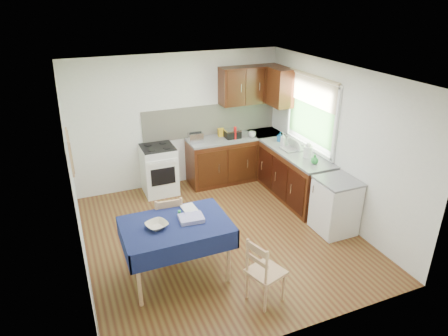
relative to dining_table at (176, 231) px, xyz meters
name	(u,v)px	position (x,y,z in m)	size (l,w,h in m)	color
floor	(221,235)	(0.88, 0.68, -0.71)	(4.20, 4.20, 0.00)	#542B16
ceiling	(220,74)	(0.88, 0.68, 1.79)	(4.00, 4.20, 0.02)	white
wall_back	(178,121)	(0.88, 2.78, 0.54)	(4.00, 0.02, 2.50)	white
wall_front	(300,239)	(0.88, -1.42, 0.54)	(4.00, 0.02, 2.50)	white
wall_left	(73,186)	(-1.12, 0.68, 0.54)	(0.02, 4.20, 2.50)	silver
wall_right	(335,143)	(2.88, 0.68, 0.54)	(0.02, 4.20, 2.50)	white
base_cabinets	(262,166)	(2.24, 1.94, -0.28)	(1.90, 2.30, 0.86)	black
worktop_back	(236,137)	(1.93, 2.48, 0.17)	(1.90, 0.60, 0.04)	slate
worktop_right	(296,153)	(2.58, 1.33, 0.17)	(0.60, 1.70, 0.04)	slate
worktop_corner	(265,133)	(2.58, 2.48, 0.17)	(0.60, 0.60, 0.04)	slate
splashback	(211,120)	(1.53, 2.76, 0.49)	(2.70, 0.02, 0.60)	beige
upper_cabinets	(259,86)	(2.41, 2.48, 1.14)	(1.20, 0.85, 0.70)	black
stove	(159,170)	(0.38, 2.48, -0.25)	(0.60, 0.61, 0.92)	white
window	(311,108)	(2.86, 1.38, 0.94)	(0.04, 1.48, 1.26)	#2E5D26
fridge	(335,206)	(2.58, 0.13, -0.27)	(0.58, 0.60, 0.89)	white
corkboard	(70,151)	(-1.09, 0.98, 0.89)	(0.04, 0.62, 0.47)	#A78653
dining_table	(176,231)	(0.00, 0.00, 0.00)	(1.35, 0.91, 0.82)	#101442
chair_far	(168,223)	(0.04, 0.56, -0.22)	(0.45, 0.45, 0.94)	#A78653
chair_near	(264,270)	(0.82, -0.84, -0.25)	(0.49, 0.49, 0.87)	#A78653
toaster	(196,138)	(1.10, 2.45, 0.28)	(0.27, 0.17, 0.21)	silver
sandwich_press	(232,134)	(1.85, 2.44, 0.27)	(0.28, 0.25, 0.17)	black
sauce_bottle	(235,133)	(1.86, 2.34, 0.31)	(0.06, 0.06, 0.24)	red
yellow_packet	(221,132)	(1.68, 2.59, 0.26)	(0.12, 0.08, 0.16)	yellow
dish_rack	(294,148)	(2.61, 1.47, 0.21)	(0.42, 0.32, 0.20)	gray
kettle	(308,151)	(2.64, 1.06, 0.30)	(0.15, 0.15, 0.25)	white
cup	(252,134)	(2.21, 2.32, 0.24)	(0.13, 0.13, 0.11)	silver
soap_bottle_a	(283,140)	(2.49, 1.64, 0.32)	(0.10, 0.10, 0.26)	white
soap_bottle_b	(280,137)	(2.58, 1.91, 0.28)	(0.08, 0.08, 0.18)	#1B5DA0
soap_bottle_c	(315,159)	(2.58, 0.77, 0.27)	(0.13, 0.13, 0.16)	green
plate_bowl	(157,225)	(-0.24, 0.00, 0.14)	(0.26, 0.26, 0.06)	beige
book	(183,210)	(0.18, 0.28, 0.11)	(0.18, 0.25, 0.02)	white
spice_jar	(179,213)	(0.10, 0.15, 0.15)	(0.04, 0.04, 0.08)	#25873D
tea_towel	(191,218)	(0.21, 0.00, 0.13)	(0.31, 0.24, 0.05)	#2B2894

